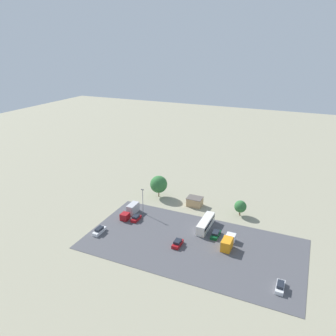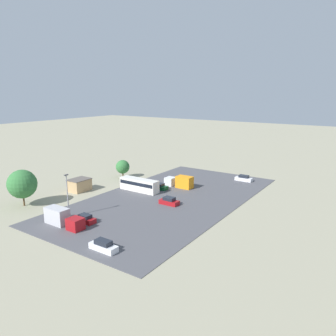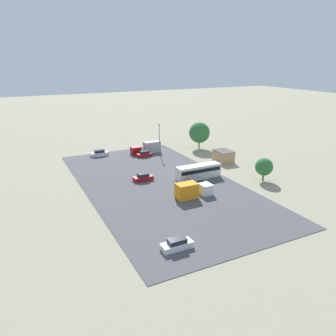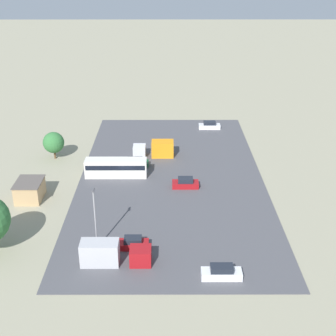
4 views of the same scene
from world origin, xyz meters
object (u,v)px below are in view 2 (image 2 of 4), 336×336
Objects in this scene: parked_car_3 at (169,201)px; parked_truck_0 at (62,218)px; parked_truck_1 at (180,182)px; parked_car_1 at (85,219)px; bus at (139,184)px; parked_car_0 at (244,178)px; parked_car_4 at (159,186)px; parked_car_2 at (103,246)px; shed_building at (79,185)px.

parked_truck_0 reaches higher than parked_car_3.
parked_car_1 is at bearing 175.49° from parked_truck_1.
bus is 29.47m from parked_car_0.
parked_truck_1 is (-33.13, 4.76, -0.04)m from parked_truck_0.
parked_car_3 is 11.96m from parked_car_4.
bus reaches higher than parked_car_1.
parked_truck_1 is at bearing -39.23° from parked_car_4.
parked_car_2 reaches higher than parked_car_3.
parked_car_1 is at bearing 51.58° from shed_building.
parked_car_4 is at bearing 140.77° from parked_truck_1.
parked_car_2 is 33.73m from parked_car_4.
parked_car_3 reaches higher than parked_car_4.
parked_car_2 is (6.13, 10.82, 0.05)m from parked_car_1.
parked_car_2 is at bearing -3.13° from parked_car_0.
parked_car_3 is (4.16, 11.67, -0.96)m from bus.
parked_truck_1 is at bearing -4.51° from parked_car_1.
parked_car_0 is 0.61× the size of parked_truck_1.
parked_car_4 is at bearing 127.61° from shed_building.
parked_car_0 reaches higher than parked_car_4.
parked_car_4 is at bearing -133.27° from parked_car_3.
shed_building is at bearing -44.16° from parked_car_0.
parked_car_2 is (19.50, 27.67, -0.72)m from shed_building.
parked_truck_1 reaches higher than parked_car_0.
parked_car_1 is 29.92m from parked_truck_1.
bus is 2.17× the size of parked_car_2.
parked_car_3 is at bearing 154.37° from parked_truck_0.
bus is at bearing 142.11° from parked_truck_1.
parked_car_0 is 0.53× the size of parked_truck_0.
parked_truck_1 is at bearing 142.11° from bus.
bus is 2.43× the size of parked_car_3.
parked_car_4 is 28.68m from parked_truck_0.
parked_truck_1 is (-35.95, -8.47, 0.67)m from parked_car_2.
parked_car_3 is 0.57× the size of parked_truck_1.
bus reaches higher than parked_car_4.
parked_truck_0 is (28.65, -1.11, 0.76)m from parked_car_4.
parked_car_1 is at bearing 60.47° from parked_car_2.
parked_car_0 is at bearing 142.64° from bus.
parked_truck_0 is at bearing 171.82° from parked_truck_1.
parked_car_3 is (-23.28, -3.42, -0.01)m from parked_car_2.
parked_truck_1 reaches higher than parked_car_3.
parked_car_1 is 0.85× the size of parked_car_4.
parked_car_4 is at bearing -37.57° from parked_car_0.
shed_building is 0.49× the size of bus.
parked_car_1 is 4.16m from parked_truck_0.
shed_building is 19.64m from parked_car_4.
parked_car_3 is (-17.14, 7.40, 0.04)m from parked_car_1.
parked_truck_1 is (-29.82, 2.35, 0.72)m from parked_car_1.
bus is at bearing 143.66° from parked_car_4.
shed_building is at bearing 130.59° from parked_truck_1.
parked_truck_1 is at bearing 13.26° from parked_car_2.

